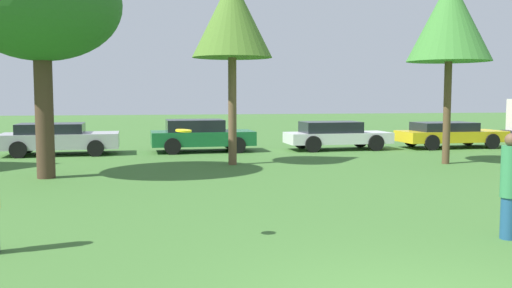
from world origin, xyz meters
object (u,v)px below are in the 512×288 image
at_px(tree_3, 450,20).
at_px(parked_car_green, 200,135).
at_px(tree_1, 41,5).
at_px(tree_2, 232,18).
at_px(parked_car_yellow, 449,134).
at_px(parked_car_silver, 58,138).
at_px(parked_car_white, 336,135).
at_px(person_catcher, 510,185).
at_px(frisbee, 184,131).

distance_m(tree_3, parked_car_green, 10.41).
bearing_deg(tree_3, parked_car_green, 145.02).
xyz_separation_m(tree_1, tree_2, (5.55, 2.10, 0.04)).
distance_m(parked_car_green, parked_car_yellow, 10.85).
bearing_deg(parked_car_green, parked_car_silver, 179.97).
relative_size(tree_2, parked_car_yellow, 1.33).
bearing_deg(tree_2, parked_car_yellow, 22.63).
bearing_deg(parked_car_green, parked_car_white, -4.38).
bearing_deg(tree_3, parked_car_silver, 158.45).
xyz_separation_m(parked_car_green, parked_car_yellow, (10.85, -0.24, -0.07)).
bearing_deg(tree_2, person_catcher, -73.41).
bearing_deg(parked_car_silver, parked_car_white, -2.23).
bearing_deg(parked_car_silver, tree_3, -23.75).
bearing_deg(parked_car_green, tree_3, -37.18).
xyz_separation_m(person_catcher, parked_car_yellow, (7.03, 14.64, -0.26)).
xyz_separation_m(tree_2, parked_car_white, (4.96, 4.25, -4.17)).
xyz_separation_m(tree_2, parked_car_green, (-0.72, 4.47, -4.12)).
xyz_separation_m(person_catcher, tree_3, (4.02, 9.39, 3.90)).
bearing_deg(tree_1, parked_car_white, 31.14).
distance_m(tree_2, parked_car_green, 6.12).
relative_size(tree_1, tree_3, 1.03).
distance_m(frisbee, tree_2, 10.41).
height_order(person_catcher, parked_car_silver, person_catcher).
distance_m(tree_1, parked_car_yellow, 17.41).
distance_m(tree_2, parked_car_silver, 8.62).
xyz_separation_m(person_catcher, tree_2, (-3.10, 10.41, 3.93)).
relative_size(tree_2, parked_car_silver, 1.38).
bearing_deg(parked_car_green, frisbee, -97.69).
bearing_deg(person_catcher, parked_car_yellow, -111.58).
bearing_deg(person_catcher, tree_3, -109.10).
height_order(person_catcher, parked_car_white, person_catcher).
bearing_deg(tree_2, parked_car_green, 99.12).
distance_m(person_catcher, parked_car_green, 15.36).
bearing_deg(tree_2, tree_3, -8.15).
distance_m(tree_1, parked_car_silver, 7.60).
distance_m(tree_3, parked_car_silver, 14.95).
relative_size(tree_1, parked_car_green, 1.51).
height_order(tree_2, tree_3, tree_3).
relative_size(person_catcher, parked_car_silver, 0.38).
bearing_deg(parked_car_green, tree_2, -83.09).
distance_m(tree_3, parked_car_white, 7.04).
height_order(frisbee, tree_1, tree_1).
bearing_deg(parked_car_silver, tree_2, -36.52).
bearing_deg(tree_1, parked_car_yellow, 21.96).
xyz_separation_m(tree_3, parked_car_white, (-2.16, 5.27, -4.14)).
height_order(tree_1, parked_car_green, tree_1).
bearing_deg(tree_3, parked_car_white, 112.30).
relative_size(person_catcher, frisbee, 6.80).
distance_m(person_catcher, tree_2, 11.55).
relative_size(frisbee, tree_2, 0.04).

